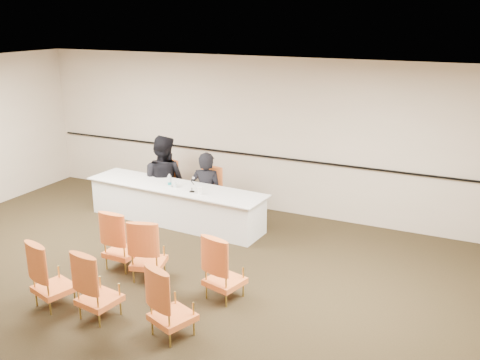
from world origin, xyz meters
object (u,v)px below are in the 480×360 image
(coffee_cup, at_px, (200,191))
(panel_table, at_px, (175,204))
(aud_chair_back_mid, at_px, (98,284))
(aud_chair_front_left, at_px, (122,239))
(water_bottle, at_px, (170,180))
(aud_chair_front_right, at_px, (225,266))
(panelist_main, at_px, (207,196))
(drinking_glass, at_px, (175,185))
(panelist_second_chair, at_px, (163,185))
(panelist_second, at_px, (163,183))
(aud_chair_front_mid, at_px, (148,248))
(aud_chair_back_right, at_px, (172,300))
(aud_chair_back_left, at_px, (53,273))
(panelist_main_chair, at_px, (207,193))
(microphone, at_px, (192,185))

(coffee_cup, bearing_deg, panel_table, 162.42)
(coffee_cup, bearing_deg, aud_chair_back_mid, -85.85)
(aud_chair_front_left, relative_size, aud_chair_back_mid, 1.00)
(water_bottle, bearing_deg, aud_chair_front_right, -43.05)
(panel_table, xyz_separation_m, panelist_main, (0.38, 0.52, 0.06))
(aud_chair_front_right, bearing_deg, drinking_glass, 149.31)
(water_bottle, height_order, aud_chair_back_mid, water_bottle)
(panelist_second_chair, bearing_deg, coffee_cup, -27.77)
(coffee_cup, bearing_deg, panelist_second, 148.73)
(aud_chair_front_mid, xyz_separation_m, aud_chair_back_right, (1.11, -1.11, 0.00))
(coffee_cup, xyz_separation_m, aud_chair_back_left, (-0.52, -3.04, -0.30))
(aud_chair_front_right, height_order, aud_chair_back_right, same)
(panelist_main_chair, bearing_deg, aud_chair_back_mid, -79.00)
(water_bottle, distance_m, aud_chair_front_left, 1.93)
(drinking_glass, height_order, aud_chair_front_right, aud_chair_front_right)
(panelist_main, height_order, aud_chair_front_right, panelist_main)
(panel_table, height_order, panelist_main, panelist_main)
(panelist_second_chair, bearing_deg, panel_table, -38.61)
(water_bottle, xyz_separation_m, aud_chair_front_right, (2.16, -2.02, -0.36))
(aud_chair_front_mid, bearing_deg, aud_chair_back_mid, -104.36)
(panel_table, distance_m, panelist_second_chair, 0.87)
(panelist_main, xyz_separation_m, aud_chair_front_left, (-0.12, -2.45, 0.06))
(panelist_second, xyz_separation_m, drinking_glass, (0.70, -0.65, 0.24))
(aud_chair_front_mid, bearing_deg, microphone, 84.31)
(coffee_cup, xyz_separation_m, aud_chair_back_right, (1.29, -2.96, -0.30))
(aud_chair_front_left, relative_size, aud_chair_back_left, 1.00)
(aud_chair_front_mid, bearing_deg, aud_chair_front_right, -18.11)
(panelist_main_chair, distance_m, coffee_cup, 0.83)
(panelist_second_chair, bearing_deg, aud_chair_back_left, -75.04)
(panel_table, relative_size, panelist_second_chair, 3.75)
(water_bottle, relative_size, aud_chair_front_mid, 0.25)
(drinking_glass, height_order, aud_chair_back_right, aud_chair_back_right)
(aud_chair_front_left, bearing_deg, coffee_cup, 77.97)
(panelist_second, height_order, drinking_glass, panelist_second)
(drinking_glass, height_order, aud_chair_front_mid, aud_chair_front_mid)
(panelist_main, relative_size, aud_chair_front_right, 1.82)
(panelist_second_chair, distance_m, aud_chair_front_mid, 3.02)
(aud_chair_back_right, bearing_deg, aud_chair_back_mid, -156.31)
(aud_chair_front_left, bearing_deg, panel_table, 98.43)
(water_bottle, bearing_deg, coffee_cup, -10.58)
(panelist_main_chair, bearing_deg, aud_chair_back_right, -63.54)
(panelist_second_chair, height_order, aud_chair_front_right, same)
(aud_chair_front_mid, relative_size, aud_chair_back_mid, 1.00)
(aud_chair_front_mid, bearing_deg, coffee_cup, 78.81)
(aud_chair_back_right, bearing_deg, panelist_main_chair, 133.72)
(panelist_main, bearing_deg, aud_chair_back_right, 101.87)
(coffee_cup, height_order, aud_chair_back_left, aud_chair_back_left)
(panel_table, xyz_separation_m, panelist_second_chair, (-0.64, 0.58, 0.12))
(microphone, bearing_deg, panelist_second_chair, 129.38)
(aud_chair_back_mid, bearing_deg, water_bottle, 114.96)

